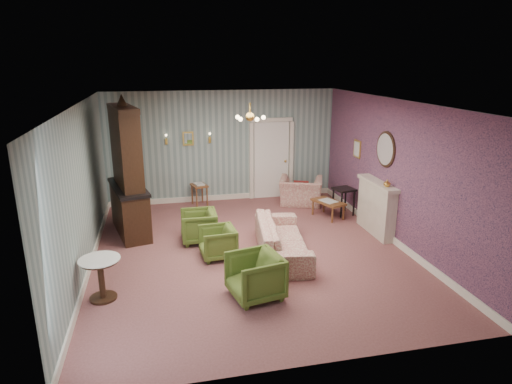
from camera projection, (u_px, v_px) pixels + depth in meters
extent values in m
plane|color=#854F4D|center=(250.00, 252.00, 8.79)|extent=(7.00, 7.00, 0.00)
plane|color=white|center=(250.00, 103.00, 7.96)|extent=(7.00, 7.00, 0.00)
plane|color=slate|center=(223.00, 147.00, 11.65)|extent=(6.00, 0.00, 6.00)
plane|color=slate|center=(312.00, 259.00, 5.10)|extent=(6.00, 0.00, 6.00)
plane|color=slate|center=(82.00, 191.00, 7.75)|extent=(0.00, 7.00, 7.00)
plane|color=slate|center=(395.00, 172.00, 8.99)|extent=(0.00, 7.00, 7.00)
plane|color=#A9546A|center=(395.00, 172.00, 8.99)|extent=(0.00, 7.00, 7.00)
imported|color=#4A6121|center=(255.00, 274.00, 7.01)|extent=(0.87, 0.91, 0.80)
imported|color=#4A6121|center=(218.00, 241.00, 8.45)|extent=(0.65, 0.69, 0.66)
imported|color=#4A6121|center=(199.00, 225.00, 9.19)|extent=(0.68, 0.72, 0.73)
imported|color=#963C3D|center=(282.00, 233.00, 8.56)|extent=(0.96, 2.31, 0.88)
imported|color=#963C3D|center=(301.00, 187.00, 11.54)|extent=(1.25, 1.04, 0.94)
imported|color=gold|center=(387.00, 183.00, 9.02)|extent=(0.15, 0.15, 0.15)
cube|color=maroon|center=(301.00, 188.00, 11.38)|extent=(0.41, 0.28, 0.39)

